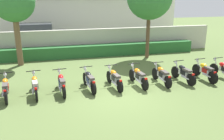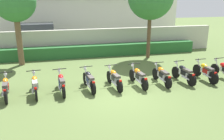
% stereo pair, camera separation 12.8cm
% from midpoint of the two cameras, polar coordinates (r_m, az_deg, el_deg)
% --- Properties ---
extents(ground, '(60.00, 60.00, 0.00)m').
position_cam_midpoint_polar(ground, '(10.27, 1.21, -5.89)').
color(ground, '#566B38').
extents(compound_wall, '(18.10, 0.30, 1.76)m').
position_cam_midpoint_polar(compound_wall, '(17.00, -5.31, 6.66)').
color(compound_wall, '#BCB7A8').
rests_on(compound_wall, ground).
extents(hedge_row, '(14.48, 0.70, 0.78)m').
position_cam_midpoint_polar(hedge_row, '(16.42, -4.89, 4.54)').
color(hedge_row, '#28602D').
rests_on(hedge_row, ground).
extents(parked_car, '(4.54, 2.15, 1.89)m').
position_cam_midpoint_polar(parked_car, '(19.90, -17.53, 7.71)').
color(parked_car, silver).
rests_on(parked_car, ground).
extents(tree_near_inspector, '(2.35, 2.35, 4.87)m').
position_cam_midpoint_polar(tree_near_inspector, '(14.93, -22.46, 14.65)').
color(tree_near_inspector, brown).
rests_on(tree_near_inspector, ground).
extents(motorcycle_in_row_1, '(0.60, 1.85, 0.96)m').
position_cam_midpoint_polar(motorcycle_in_row_1, '(10.73, -24.10, -3.85)').
color(motorcycle_in_row_1, black).
rests_on(motorcycle_in_row_1, ground).
extents(motorcycle_in_row_2, '(0.60, 1.85, 0.94)m').
position_cam_midpoint_polar(motorcycle_in_row_2, '(10.62, -18.04, -3.44)').
color(motorcycle_in_row_2, black).
rests_on(motorcycle_in_row_2, ground).
extents(motorcycle_in_row_3, '(0.60, 1.82, 0.94)m').
position_cam_midpoint_polar(motorcycle_in_row_3, '(10.56, -12.16, -3.05)').
color(motorcycle_in_row_3, black).
rests_on(motorcycle_in_row_3, ground).
extents(motorcycle_in_row_4, '(0.60, 1.81, 0.95)m').
position_cam_midpoint_polar(motorcycle_in_row_4, '(10.72, -5.76, -2.39)').
color(motorcycle_in_row_4, black).
rests_on(motorcycle_in_row_4, ground).
extents(motorcycle_in_row_5, '(0.60, 1.87, 0.95)m').
position_cam_midpoint_polar(motorcycle_in_row_5, '(10.89, 0.22, -1.97)').
color(motorcycle_in_row_5, black).
rests_on(motorcycle_in_row_5, ground).
extents(motorcycle_in_row_6, '(0.60, 1.88, 0.94)m').
position_cam_midpoint_polar(motorcycle_in_row_6, '(11.21, 5.91, -1.51)').
color(motorcycle_in_row_6, black).
rests_on(motorcycle_in_row_6, ground).
extents(motorcycle_in_row_7, '(0.60, 1.82, 0.94)m').
position_cam_midpoint_polar(motorcycle_in_row_7, '(11.60, 11.31, -1.10)').
color(motorcycle_in_row_7, black).
rests_on(motorcycle_in_row_7, ground).
extents(motorcycle_in_row_8, '(0.60, 1.82, 0.95)m').
position_cam_midpoint_polar(motorcycle_in_row_8, '(12.10, 16.19, -0.66)').
color(motorcycle_in_row_8, black).
rests_on(motorcycle_in_row_8, ground).
extents(motorcycle_in_row_9, '(0.60, 1.87, 0.97)m').
position_cam_midpoint_polar(motorcycle_in_row_9, '(12.70, 20.77, -0.21)').
color(motorcycle_in_row_9, black).
rests_on(motorcycle_in_row_9, ground).
extents(motorcycle_in_row_10, '(0.60, 1.90, 0.94)m').
position_cam_midpoint_polar(motorcycle_in_row_10, '(13.37, 24.68, 0.10)').
color(motorcycle_in_row_10, black).
rests_on(motorcycle_in_row_10, ground).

